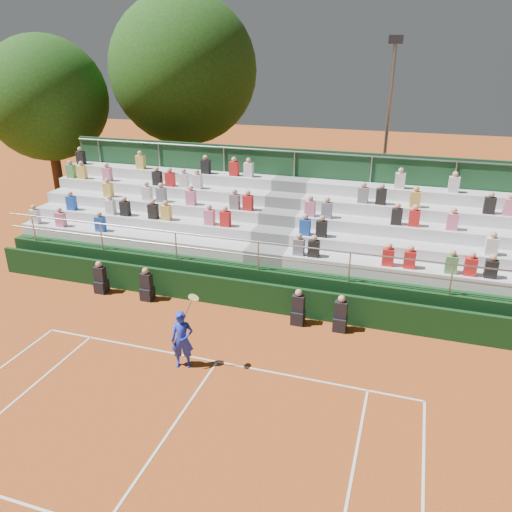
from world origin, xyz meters
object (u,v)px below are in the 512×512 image
(tennis_player, at_px, (182,340))
(tree_east, at_px, (184,70))
(tree_west, at_px, (46,99))
(floodlight_mast, at_px, (388,122))

(tennis_player, xyz_separation_m, tree_east, (-6.33, 14.09, 6.22))
(tree_west, relative_size, tree_east, 0.82)
(tree_west, bearing_deg, floodlight_mast, 8.31)
(tennis_player, xyz_separation_m, tree_west, (-12.52, 11.12, 4.91))
(tennis_player, height_order, tree_east, tree_east)
(tennis_player, bearing_deg, tree_west, 138.38)
(floodlight_mast, bearing_deg, tennis_player, -106.32)
(tennis_player, relative_size, tree_east, 0.21)
(tree_east, height_order, floodlight_mast, tree_east)
(tree_east, bearing_deg, floodlight_mast, -3.13)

